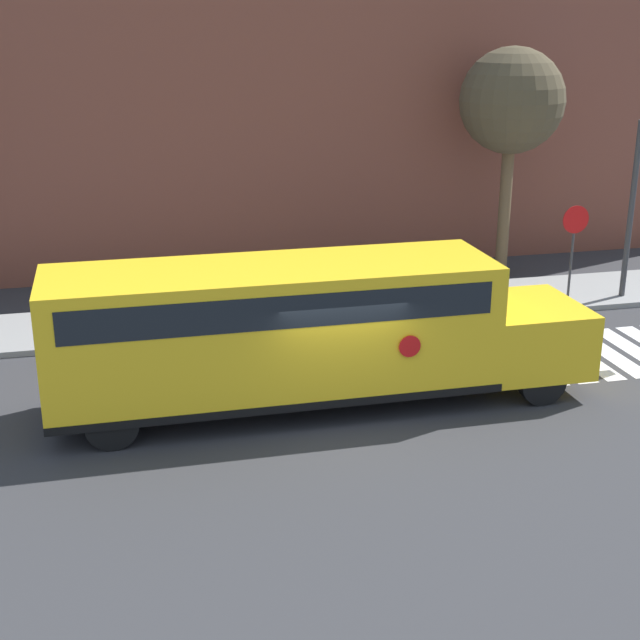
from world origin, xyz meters
The scene contains 7 objects.
ground_plane centered at (0.00, 0.00, 0.00)m, with size 60.00×60.00×0.00m, color #333335.
sidewalk_strip centered at (0.00, 6.50, 0.07)m, with size 44.00×3.00×0.15m.
building_backdrop centered at (0.00, 13.00, 4.68)m, with size 32.00×4.00×9.37m.
crosswalk_stripes centered at (7.60, 2.00, 0.00)m, with size 5.40×3.20×0.01m.
school_bus centered at (-0.62, 0.76, 1.73)m, with size 11.12×2.57×3.03m.
stop_sign centered at (8.13, 5.63, 1.90)m, with size 0.76×0.10×2.83m.
tree_far_sidewalk centered at (7.59, 8.94, 5.27)m, with size 3.11×3.11×6.88m.
Camera 1 is at (-4.14, -15.83, 7.66)m, focal length 50.00 mm.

